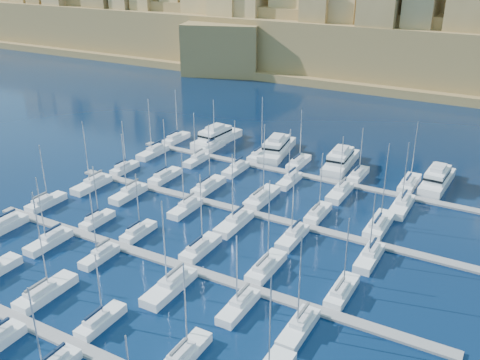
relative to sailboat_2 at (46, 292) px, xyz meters
The scene contains 49 objects.
ground 31.19m from the sailboat_2, 64.46° to the left, with size 600.00×600.00×0.00m, color black.
pontoon_near 14.68m from the sailboat_2, 23.57° to the right, with size 84.00×2.00×0.40m, color slate.
pontoon_mid_near 21.01m from the sailboat_2, 50.20° to the left, with size 84.00×2.00×0.40m, color slate.
pontoon_mid_far 40.44m from the sailboat_2, 70.58° to the left, with size 84.00×2.00×0.40m, color slate.
pontoon_far 61.62m from the sailboat_2, 77.40° to the left, with size 84.00×2.00×0.40m, color slate.
sailboat_2 is the anchor object (origin of this frame).
sailboat_3 11.62m from the sailboat_2, ahead, with size 2.38×7.94×11.24m.
sailboat_4 25.22m from the sailboat_2, ahead, with size 2.56×8.54×13.98m.
sailboat_12 31.71m from the sailboat_2, 137.66° to the left, with size 2.60×8.67×12.91m.
sailboat_13 22.74m from the sailboat_2, 114.21° to the left, with size 2.22×7.41×11.55m.
sailboat_14 20.92m from the sailboat_2, 89.33° to the left, with size 2.33×7.76×12.05m.
sailboat_15 25.20m from the sailboat_2, 59.17° to the left, with size 2.77×9.24×14.26m.
sailboat_16 33.30m from the sailboat_2, 40.88° to the left, with size 2.86×9.54×15.71m.
sailboat_17 43.45m from the sailboat_2, 29.56° to the left, with size 2.65×8.83×12.87m.
sailboat_18 24.73m from the sailboat_2, 155.67° to the left, with size 3.04×10.14×15.39m.
sailboat_19 15.46m from the sailboat_2, 135.62° to the left, with size 2.66×8.87×13.17m.
sailboat_20 11.47m from the sailboat_2, 90.54° to the left, with size 2.26×7.54×12.51m.
sailboat_21 18.09m from the sailboat_2, 33.62° to the left, with size 3.15×10.48×15.45m.
sailboat_22 28.51m from the sailboat_2, 22.58° to the left, with size 2.58×8.60×12.60m.
sailboat_23 37.16m from the sailboat_2, 16.79° to the left, with size 2.71×9.03×15.21m.
sailboat_24 48.06m from the sailboat_2, 116.80° to the left, with size 2.32×7.73×12.15m.
sailboat_25 44.86m from the sailboat_2, 103.83° to the left, with size 2.72×9.08×13.97m.
sailboat_26 43.84m from the sailboat_2, 89.41° to the left, with size 2.89×9.64×14.38m.
sailboat_27 46.16m from the sailboat_2, 73.79° to the left, with size 3.19×10.63×16.25m.
sailboat_28 50.19m from the sailboat_2, 59.60° to the left, with size 2.56×8.53×13.00m.
sailboat_29 57.68m from the sailboat_2, 50.28° to the left, with size 3.21×10.70×16.52m.
sailboat_30 38.96m from the sailboat_2, 123.76° to the left, with size 2.92×9.74×15.25m.
sailboat_31 34.74m from the sailboat_2, 109.87° to the left, with size 2.74×9.15×14.04m.
sailboat_32 32.98m from the sailboat_2, 86.28° to the left, with size 2.60×8.67×13.08m.
sailboat_33 34.91m from the sailboat_2, 67.37° to the left, with size 3.02×10.07×14.66m.
sailboat_34 41.13m from the sailboat_2, 52.77° to the left, with size 2.70×9.01×13.21m.
sailboat_35 50.55m from the sailboat_2, 40.26° to the left, with size 2.75×9.17×12.88m.
sailboat_36 69.62m from the sailboat_2, 109.63° to the left, with size 2.73×9.11×14.01m.
sailboat_37 66.13m from the sailboat_2, 100.08° to the left, with size 2.45×8.15×13.08m.
sailboat_38 65.74m from the sailboat_2, 88.63° to the left, with size 2.82×9.41×15.30m.
sailboat_39 66.62m from the sailboat_2, 79.88° to the left, with size 2.73×9.12×13.71m.
sailboat_40 70.41m from the sailboat_2, 68.15° to the left, with size 2.59×8.65×11.74m.
sailboat_41 75.77m from the sailboat_2, 60.53° to the left, with size 2.97×9.91×14.54m.
sailboat_42 58.80m from the sailboat_2, 112.34° to the left, with size 2.92×9.73×14.66m.
sailboat_43 56.22m from the sailboat_2, 100.44° to the left, with size 2.37×7.89×12.73m.
sailboat_44 54.95m from the sailboat_2, 89.12° to the left, with size 2.58×8.61×12.66m.
sailboat_45 56.78m from the sailboat_2, 75.51° to the left, with size 2.56×8.55×12.83m.
sailboat_46 60.24m from the sailboat_2, 64.60° to the left, with size 2.90×9.67×13.34m.
sailboat_47 66.46m from the sailboat_2, 54.58° to the left, with size 3.06×10.19×14.38m.
motor_yacht_a 70.82m from the sailboat_2, 100.86° to the left, with size 6.27×16.81×5.25m.
motor_yacht_b 69.89m from the sailboat_2, 86.70° to the left, with size 7.59×17.50×5.25m.
motor_yacht_c 72.38m from the sailboat_2, 73.45° to the left, with size 5.82×16.37×5.25m.
motor_yacht_d 80.87m from the sailboat_2, 58.41° to the left, with size 5.22×15.28×5.25m.
fortified_city 184.40m from the sailboat_2, 85.87° to the left, with size 460.00×108.95×59.52m.
Camera 1 is at (43.20, -71.04, 47.01)m, focal length 40.00 mm.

